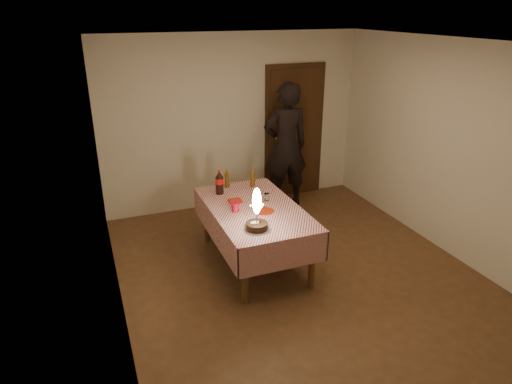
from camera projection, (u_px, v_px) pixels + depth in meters
ground at (297, 271)px, 5.42m from camera, size 4.00×4.50×0.01m
room_shell at (302, 134)px, 4.87m from camera, size 4.04×4.54×2.62m
dining_table at (254, 215)px, 5.38m from camera, size 1.02×1.72×0.73m
birthday_cake at (257, 217)px, 4.77m from camera, size 0.29×0.29×0.47m
red_plate at (264, 211)px, 5.24m from camera, size 0.22×0.22×0.01m
red_cup at (235, 207)px, 5.22m from camera, size 0.08×0.08×0.10m
clear_cup at (267, 197)px, 5.52m from camera, size 0.07×0.07×0.09m
napkin_stack at (235, 201)px, 5.50m from camera, size 0.15×0.15×0.02m
cola_bottle at (219, 182)px, 5.68m from camera, size 0.10×0.10×0.32m
amber_bottle_left at (227, 178)px, 5.91m from camera, size 0.06×0.06×0.25m
amber_bottle_right at (252, 178)px, 5.91m from camera, size 0.06×0.06×0.25m
photographer at (286, 146)px, 6.88m from camera, size 0.72×0.49×1.93m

